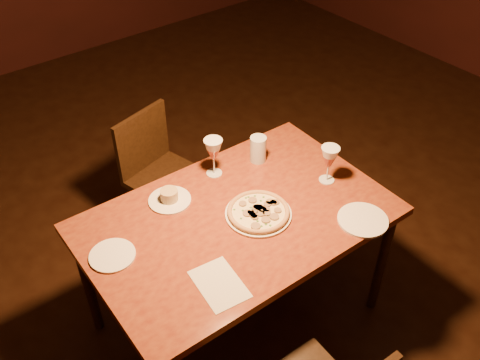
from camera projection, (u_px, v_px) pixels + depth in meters
floor at (295, 308)px, 2.84m from camera, size 7.00×7.00×0.00m
dining_table at (237, 226)px, 2.39m from camera, size 1.36×0.90×0.72m
chair_far at (159, 170)px, 3.04m from camera, size 0.46×0.46×0.77m
pizza_plate at (258, 212)px, 2.34m from camera, size 0.29×0.29×0.03m
ramekin_saucer at (169, 198)px, 2.41m from camera, size 0.19×0.19×0.06m
wine_glass_far at (214, 157)px, 2.51m from camera, size 0.09×0.09×0.20m
wine_glass_right at (329, 164)px, 2.48m from camera, size 0.09×0.09×0.19m
water_tumbler at (258, 149)px, 2.62m from camera, size 0.08×0.08×0.13m
side_plate_left at (112, 255)px, 2.16m from camera, size 0.19×0.19×0.01m
side_plate_near at (363, 220)px, 2.32m from camera, size 0.22×0.22×0.01m
menu_card at (219, 284)px, 2.05m from camera, size 0.19×0.26×0.00m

